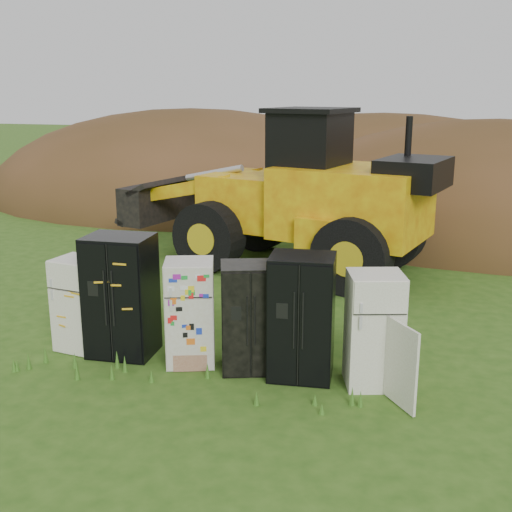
{
  "coord_description": "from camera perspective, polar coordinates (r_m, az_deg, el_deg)",
  "views": [
    {
      "loc": [
        3.15,
        -8.67,
        4.15
      ],
      "look_at": [
        -0.02,
        2.0,
        1.24
      ],
      "focal_mm": 45.0,
      "sensor_mm": 36.0,
      "label": 1
    }
  ],
  "objects": [
    {
      "name": "dirt_mound_back",
      "position": [
        27.0,
        11.03,
        5.52
      ],
      "size": [
        16.52,
        11.01,
        6.48
      ],
      "primitive_type": "ellipsoid",
      "color": "#412E15",
      "rests_on": "ground"
    },
    {
      "name": "fridge_black_right",
      "position": [
        9.42,
        4.07,
        -5.42
      ],
      "size": [
        1.0,
        0.87,
        1.85
      ],
      "primitive_type": null,
      "rotation": [
        0.0,
        0.0,
        0.11
      ],
      "color": "black",
      "rests_on": "ground"
    },
    {
      "name": "dirt_mound_left",
      "position": [
        25.51,
        -5.61,
        5.2
      ],
      "size": [
        16.65,
        12.49,
        6.89
      ],
      "primitive_type": "ellipsoid",
      "color": "#412E15",
      "rests_on": "ground"
    },
    {
      "name": "fridge_sticker",
      "position": [
        9.93,
        -5.88,
        -5.03
      ],
      "size": [
        0.92,
        0.88,
        1.64
      ],
      "primitive_type": null,
      "rotation": [
        0.0,
        0.0,
        0.34
      ],
      "color": "silver",
      "rests_on": "ground"
    },
    {
      "name": "fridge_open_door",
      "position": [
        9.31,
        10.43,
        -6.48
      ],
      "size": [
        0.93,
        0.89,
        1.67
      ],
      "primitive_type": null,
      "rotation": [
        0.0,
        0.0,
        0.3
      ],
      "color": "white",
      "rests_on": "ground"
    },
    {
      "name": "dirt_mound_right",
      "position": [
        20.74,
        20.06,
        2.19
      ],
      "size": [
        13.99,
        10.26,
        6.63
      ],
      "primitive_type": "ellipsoid",
      "color": "#412E15",
      "rests_on": "ground"
    },
    {
      "name": "fridge_leftmost",
      "position": [
        10.83,
        -15.4,
        -4.11
      ],
      "size": [
        0.75,
        0.73,
        1.53
      ],
      "primitive_type": null,
      "rotation": [
        0.0,
        0.0,
        -0.13
      ],
      "color": "white",
      "rests_on": "ground"
    },
    {
      "name": "wheel_loader",
      "position": [
        15.27,
        1.54,
        6.05
      ],
      "size": [
        8.25,
        4.83,
        3.74
      ],
      "primitive_type": null,
      "rotation": [
        0.0,
        0.0,
        -0.23
      ],
      "color": "yellow",
      "rests_on": "ground"
    },
    {
      "name": "fridge_dark_mid",
      "position": [
        9.67,
        -0.57,
        -5.47
      ],
      "size": [
        1.03,
        0.94,
        1.65
      ],
      "primitive_type": null,
      "rotation": [
        0.0,
        0.0,
        0.35
      ],
      "color": "black",
      "rests_on": "ground"
    },
    {
      "name": "fridge_black_side",
      "position": [
        10.4,
        -11.89,
        -3.48
      ],
      "size": [
        1.07,
        0.87,
        1.94
      ],
      "primitive_type": null,
      "rotation": [
        0.0,
        0.0,
        0.07
      ],
      "color": "black",
      "rests_on": "ground"
    },
    {
      "name": "ground",
      "position": [
        10.11,
        -3.18,
        -9.61
      ],
      "size": [
        120.0,
        120.0,
        0.0
      ],
      "primitive_type": "plane",
      "color": "#2B5015",
      "rests_on": "ground"
    }
  ]
}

